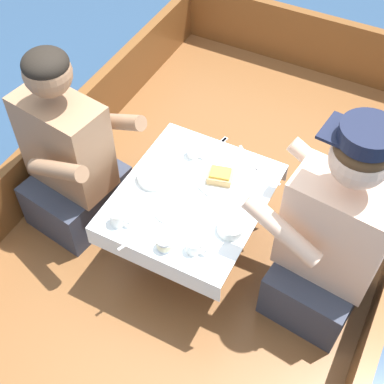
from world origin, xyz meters
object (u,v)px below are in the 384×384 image
Objects in this scene: coffee_cup_starboard at (194,151)px; sandwich at (220,176)px; person_port at (70,159)px; coffee_cup_port at (194,246)px; coffee_cup_center at (118,217)px; person_starboard at (331,241)px; tin_can at (165,244)px.

sandwich is at bearing -26.81° from coffee_cup_starboard.
person_port is 10.99× the size of coffee_cup_port.
coffee_cup_center is (-0.10, -0.49, 0.01)m from coffee_cup_starboard.
coffee_cup_center reaches higher than coffee_cup_port.
coffee_cup_center is (-0.27, -0.40, 0.00)m from sandwich.
person_starboard is 0.86m from coffee_cup_center.
coffee_cup_port is (0.07, -0.38, -0.00)m from sandwich.
coffee_cup_port is (-0.47, -0.28, 0.01)m from person_starboard.
coffee_cup_port is 0.95× the size of coffee_cup_center.
tin_can is at bearing -11.81° from person_port.
sandwich reaches higher than coffee_cup_port.
person_starboard is (1.22, 0.09, 0.03)m from person_port.
coffee_cup_starboard and tin_can have the same top height.
person_port is 10.49× the size of coffee_cup_center.
tin_can is at bearing -159.25° from coffee_cup_port.
sandwich is (-0.54, 0.10, 0.02)m from person_starboard.
coffee_cup_starboard is at bearing -8.05° from person_starboard.
sandwich is at bearing 84.53° from tin_can.
person_port is at bearing 10.83° from person_starboard.
coffee_cup_center is (0.41, -0.22, 0.05)m from person_port.
coffee_cup_center reaches higher than sandwich.
tin_can is at bearing -75.41° from coffee_cup_starboard.
person_port is at bearing -151.51° from coffee_cup_starboard.
sandwich is 0.19m from coffee_cup_starboard.
sandwich is 1.33× the size of coffee_cup_starboard.
person_starboard reaches higher than tin_can.
coffee_cup_port is 0.96× the size of coffee_cup_starboard.
coffee_cup_center is at bearing -176.50° from coffee_cup_port.
tin_can is (0.23, -0.02, -0.01)m from coffee_cup_center.
coffee_cup_starboard is 0.53m from tin_can.
person_starboard is 11.68× the size of coffee_cup_port.
tin_can is (-0.11, -0.04, -0.00)m from coffee_cup_port.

